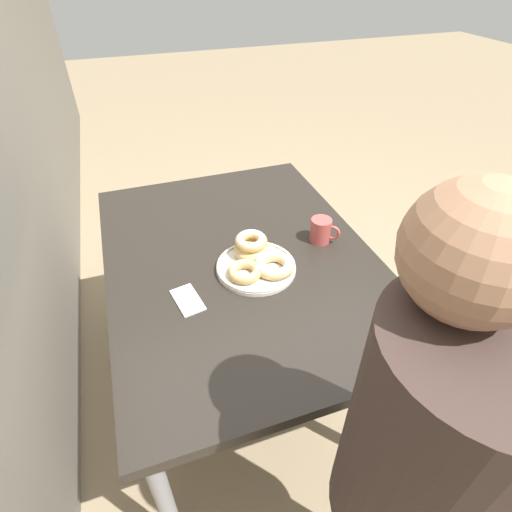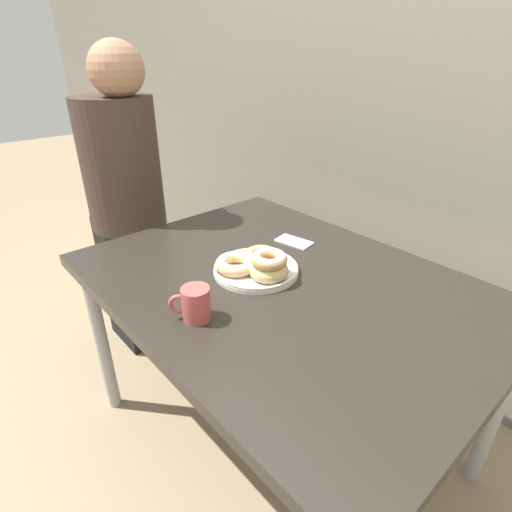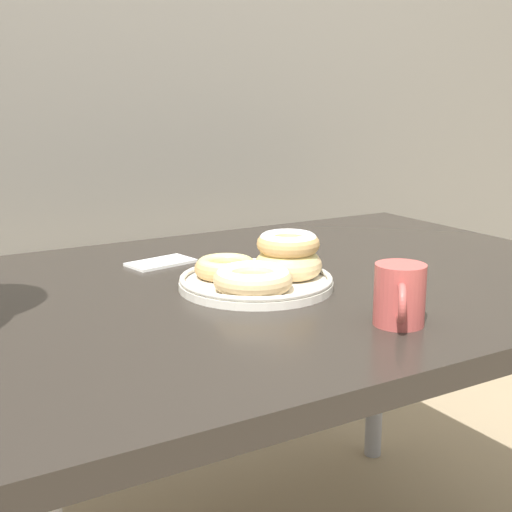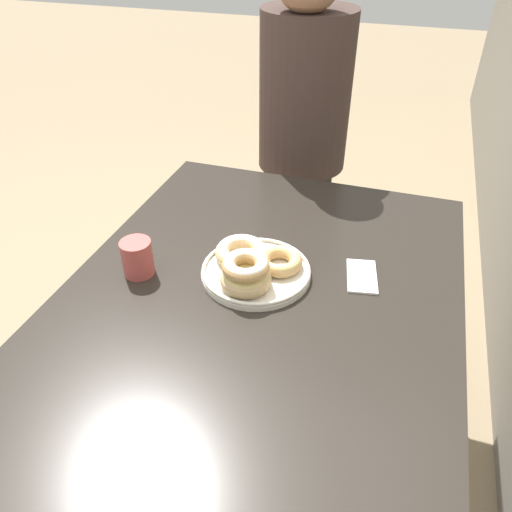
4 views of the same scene
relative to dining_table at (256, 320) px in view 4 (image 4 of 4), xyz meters
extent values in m
plane|color=#937F60|center=(0.00, -0.36, -0.67)|extent=(14.00, 14.00, 0.00)
cube|color=#28231E|center=(0.00, 0.00, 0.05)|extent=(1.30, 0.95, 0.04)
cylinder|color=#99999E|center=(-0.59, -0.42, -0.32)|extent=(0.05, 0.05, 0.69)
cylinder|color=#99999E|center=(-0.59, 0.42, -0.32)|extent=(0.05, 0.05, 0.69)
cylinder|color=silver|center=(-0.09, -0.03, 0.07)|extent=(0.28, 0.28, 0.01)
torus|color=silver|center=(-0.09, -0.03, 0.08)|extent=(0.28, 0.28, 0.01)
torus|color=#D6B27A|center=(-0.03, -0.03, 0.10)|extent=(0.16, 0.16, 0.04)
torus|color=#E0D17F|center=(-0.03, -0.03, 0.11)|extent=(0.15, 0.15, 0.03)
torus|color=tan|center=(-0.13, 0.02, 0.10)|extent=(0.16, 0.16, 0.03)
torus|color=#E0D17F|center=(-0.13, 0.02, 0.10)|extent=(0.15, 0.15, 0.03)
torus|color=#D6B27A|center=(-0.13, -0.08, 0.10)|extent=(0.16, 0.16, 0.04)
torus|color=white|center=(-0.13, -0.08, 0.11)|extent=(0.15, 0.15, 0.03)
torus|color=tan|center=(-0.03, -0.03, 0.14)|extent=(0.16, 0.16, 0.04)
torus|color=white|center=(-0.03, -0.03, 0.15)|extent=(0.15, 0.15, 0.03)
cylinder|color=#B74C47|center=(-0.01, -0.32, 0.11)|extent=(0.08, 0.08, 0.09)
cylinder|color=#382114|center=(-0.01, -0.32, 0.15)|extent=(0.06, 0.06, 0.00)
torus|color=#B74C47|center=(-0.04, -0.35, 0.11)|extent=(0.05, 0.05, 0.06)
cube|color=black|center=(-0.96, -0.11, -0.33)|extent=(0.28, 0.20, 0.67)
cylinder|color=#3D2D28|center=(-0.88, -0.10, 0.28)|extent=(0.33, 0.33, 0.55)
cube|color=white|center=(-0.17, 0.23, 0.07)|extent=(0.15, 0.10, 0.01)
camera|label=1|loc=(-1.10, 0.32, 0.98)|focal=28.00mm
camera|label=2|loc=(0.76, -0.78, 0.72)|focal=28.00mm
camera|label=3|loc=(-0.73, -1.10, 0.42)|focal=50.00mm
camera|label=4|loc=(0.86, 0.28, 0.85)|focal=35.00mm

